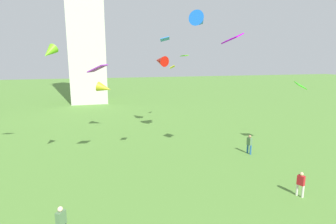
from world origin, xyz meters
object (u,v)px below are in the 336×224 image
object	(u,v)px
kite_flying_0	(160,61)
kite_flying_1	(104,88)
person_1	(61,222)
person_2	(301,183)
kite_flying_2	(301,86)
kite_flying_7	(165,39)
kite_flying_8	(172,67)
kite_flying_11	(97,68)
kite_flying_3	(184,56)
kite_flying_5	(232,39)
kite_flying_10	(200,21)
kite_flying_4	(49,52)
person_0	(249,143)

from	to	relation	value
kite_flying_0	kite_flying_1	bearing A→B (deg)	-24.81
person_1	kite_flying_1	size ratio (longest dim) A/B	0.85
person_2	kite_flying_2	size ratio (longest dim) A/B	1.50
kite_flying_7	kite_flying_8	distance (m)	17.26
person_2	kite_flying_1	bearing A→B (deg)	-172.81
kite_flying_2	kite_flying_7	distance (m)	13.91
kite_flying_0	kite_flying_11	distance (m)	13.35
kite_flying_3	kite_flying_11	distance (m)	10.75
kite_flying_0	kite_flying_2	size ratio (longest dim) A/B	1.99
kite_flying_5	person_2	bearing A→B (deg)	179.31
kite_flying_5	kite_flying_2	bearing A→B (deg)	-100.44
person_2	kite_flying_1	world-z (taller)	kite_flying_1
kite_flying_1	kite_flying_2	xyz separation A→B (m)	(17.20, -11.51, 0.97)
kite_flying_7	kite_flying_11	distance (m)	5.46
kite_flying_10	kite_flying_5	bearing A→B (deg)	133.61
kite_flying_4	kite_flying_8	xyz separation A→B (m)	(13.03, 14.64, -1.58)
kite_flying_7	kite_flying_1	bearing A→B (deg)	-146.95
person_2	kite_flying_5	size ratio (longest dim) A/B	0.94
kite_flying_3	kite_flying_1	bearing A→B (deg)	-34.79
kite_flying_8	kite_flying_3	bearing A→B (deg)	-164.96
kite_flying_2	kite_flying_11	bearing A→B (deg)	175.64
person_0	kite_flying_7	world-z (taller)	kite_flying_7
kite_flying_5	kite_flying_1	bearing A→B (deg)	10.48
kite_flying_5	kite_flying_7	distance (m)	5.16
kite_flying_7	kite_flying_11	size ratio (longest dim) A/B	0.67
person_2	person_0	bearing A→B (deg)	148.02
person_0	kite_flying_1	world-z (taller)	kite_flying_1
kite_flying_10	kite_flying_11	size ratio (longest dim) A/B	1.64
kite_flying_7	kite_flying_8	world-z (taller)	kite_flying_7
person_0	person_1	distance (m)	17.64
kite_flying_8	kite_flying_10	size ratio (longest dim) A/B	0.42
kite_flying_2	kite_flying_5	size ratio (longest dim) A/B	0.63
kite_flying_3	kite_flying_4	distance (m)	13.57
person_0	kite_flying_0	bearing A→B (deg)	18.33
person_2	kite_flying_4	world-z (taller)	kite_flying_4
person_1	kite_flying_11	bearing A→B (deg)	-159.09
kite_flying_2	kite_flying_11	xyz separation A→B (m)	(-17.95, 0.16, 1.72)
kite_flying_3	kite_flying_5	world-z (taller)	kite_flying_5
kite_flying_10	kite_flying_7	bearing A→B (deg)	89.45
kite_flying_2	kite_flying_8	world-z (taller)	kite_flying_8
person_2	kite_flying_0	distance (m)	20.70
kite_flying_4	kite_flying_7	bearing A→B (deg)	26.57
person_1	kite_flying_5	distance (m)	16.29
person_0	kite_flying_3	xyz separation A→B (m)	(-4.52, 5.82, 7.98)
person_2	kite_flying_8	world-z (taller)	kite_flying_8
kite_flying_7	kite_flying_11	world-z (taller)	kite_flying_7
person_1	kite_flying_1	bearing A→B (deg)	-153.04
kite_flying_7	person_1	bearing A→B (deg)	-30.35
person_1	kite_flying_10	size ratio (longest dim) A/B	0.69
person_0	person_2	world-z (taller)	person_0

